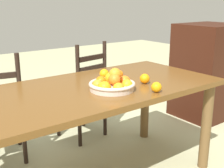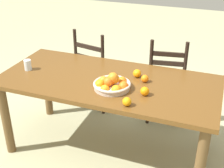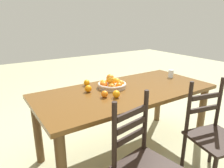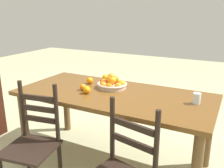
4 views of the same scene
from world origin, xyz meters
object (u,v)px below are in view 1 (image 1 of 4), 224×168
orange_loose_2 (156,87)px  orange_loose_1 (104,74)px  orange_loose_3 (119,74)px  cabinet (207,71)px  orange_loose_0 (145,79)px  chair_near_window (84,93)px  fruit_bowl (112,83)px  dining_table (90,102)px

orange_loose_2 → orange_loose_1: bearing=97.7°
orange_loose_1 → orange_loose_3: size_ratio=1.11×
cabinet → orange_loose_3: size_ratio=16.58×
orange_loose_3 → orange_loose_0: bearing=-74.9°
orange_loose_1 → orange_loose_2: bearing=-82.3°
cabinet → orange_loose_3: cabinet is taller
orange_loose_1 → orange_loose_2: orange_loose_1 is taller
chair_near_window → cabinet: (1.45, -0.35, 0.08)m
orange_loose_2 → orange_loose_3: size_ratio=1.04×
chair_near_window → fruit_bowl: chair_near_window is taller
chair_near_window → fruit_bowl: size_ratio=3.10×
cabinet → orange_loose_3: (-1.53, -0.29, 0.25)m
orange_loose_0 → orange_loose_1: bearing=117.0°
chair_near_window → orange_loose_0: chair_near_window is taller
fruit_bowl → dining_table: bearing=122.4°
orange_loose_0 → orange_loose_1: (-0.15, 0.29, 0.00)m
chair_near_window → orange_loose_0: size_ratio=13.58×
dining_table → fruit_bowl: (0.09, -0.14, 0.15)m
fruit_bowl → orange_loose_0: bearing=-2.6°
fruit_bowl → orange_loose_3: size_ratio=4.76×
cabinet → orange_loose_3: bearing=-168.5°
fruit_bowl → orange_loose_0: fruit_bowl is taller
dining_table → orange_loose_1: 0.29m
orange_loose_1 → orange_loose_0: bearing=-63.0°
cabinet → orange_loose_0: bearing=-160.1°
orange_loose_0 → dining_table: bearing=157.2°
dining_table → fruit_bowl: bearing=-57.6°
dining_table → cabinet: bearing=11.1°
orange_loose_1 → orange_loose_3: orange_loose_1 is taller
dining_table → orange_loose_3: (0.31, 0.07, 0.14)m
chair_near_window → fruit_bowl: bearing=61.4°
orange_loose_1 → orange_loose_3: 0.11m
cabinet → fruit_bowl: (-1.75, -0.50, 0.26)m
orange_loose_0 → orange_loose_1: 0.32m
orange_loose_0 → orange_loose_3: bearing=105.1°
orange_loose_0 → orange_loose_1: size_ratio=0.98×
fruit_bowl → orange_loose_3: bearing=43.7°
dining_table → orange_loose_3: 0.34m
dining_table → orange_loose_1: (0.22, 0.13, 0.14)m
orange_loose_0 → chair_near_window: bearing=89.0°
orange_loose_3 → orange_loose_2: bearing=-93.0°
fruit_bowl → orange_loose_2: (0.20, -0.21, -0.01)m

